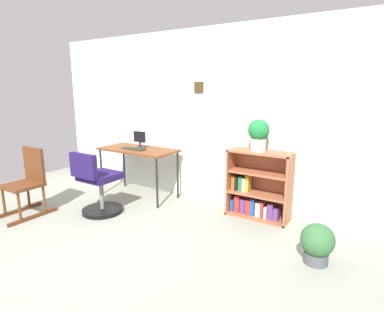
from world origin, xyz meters
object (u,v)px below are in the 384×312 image
object	(u,v)px
potted_plant_on_shelf	(259,134)
desk	(138,152)
office_chair	(98,187)
rocking_chair	(28,181)
bookshelf_low	(258,188)
keyboard	(134,149)
potted_plant_floor	(317,243)
monitor	(140,140)

from	to	relation	value
potted_plant_on_shelf	desk	bearing A→B (deg)	-174.13
office_chair	rocking_chair	xyz separation A→B (m)	(-0.75, -0.48, 0.07)
desk	bookshelf_low	world-z (taller)	bookshelf_low
desk	rocking_chair	bearing A→B (deg)	-119.62
keyboard	desk	bearing A→B (deg)	79.92
office_chair	bookshelf_low	bearing A→B (deg)	30.58
keyboard	rocking_chair	distance (m)	1.43
office_chair	potted_plant_floor	bearing A→B (deg)	6.17
monitor	bookshelf_low	bearing A→B (deg)	5.61
potted_plant_floor	potted_plant_on_shelf	bearing A→B (deg)	141.42
keyboard	office_chair	size ratio (longest dim) A/B	0.45
desk	office_chair	size ratio (longest dim) A/B	1.40
desk	potted_plant_on_shelf	distance (m)	1.82
monitor	keyboard	size ratio (longest dim) A/B	0.66
monitor	potted_plant_on_shelf	bearing A→B (deg)	3.96
monitor	rocking_chair	distance (m)	1.57
office_chair	bookshelf_low	xyz separation A→B (m)	(1.75, 1.03, 0.01)
keyboard	office_chair	world-z (taller)	office_chair
bookshelf_low	monitor	bearing A→B (deg)	-174.39
desk	potted_plant_on_shelf	xyz separation A→B (m)	(1.77, 0.18, 0.39)
monitor	bookshelf_low	distance (m)	1.85
keyboard	potted_plant_floor	size ratio (longest dim) A/B	0.97
rocking_chair	keyboard	bearing A→B (deg)	59.31
keyboard	potted_plant_floor	distance (m)	2.74
monitor	potted_plant_on_shelf	world-z (taller)	potted_plant_on_shelf
rocking_chair	bookshelf_low	bearing A→B (deg)	31.17
keyboard	bookshelf_low	bearing A→B (deg)	9.87
desk	monitor	world-z (taller)	monitor
rocking_chair	bookshelf_low	size ratio (longest dim) A/B	1.01
keyboard	rocking_chair	world-z (taller)	rocking_chair
potted_plant_on_shelf	keyboard	bearing A→B (deg)	-171.75
rocking_chair	potted_plant_floor	world-z (taller)	rocking_chair
keyboard	office_chair	distance (m)	0.81
rocking_chair	potted_plant_on_shelf	size ratio (longest dim) A/B	2.23
office_chair	potted_plant_floor	world-z (taller)	office_chair
monitor	potted_plant_floor	world-z (taller)	monitor
monitor	rocking_chair	bearing A→B (deg)	-118.10
desk	potted_plant_on_shelf	bearing A→B (deg)	5.87
desk	bookshelf_low	distance (m)	1.81
keyboard	potted_plant_floor	xyz separation A→B (m)	(2.65, -0.44, -0.53)
office_chair	bookshelf_low	world-z (taller)	bookshelf_low
office_chair	potted_plant_on_shelf	bearing A→B (deg)	29.34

